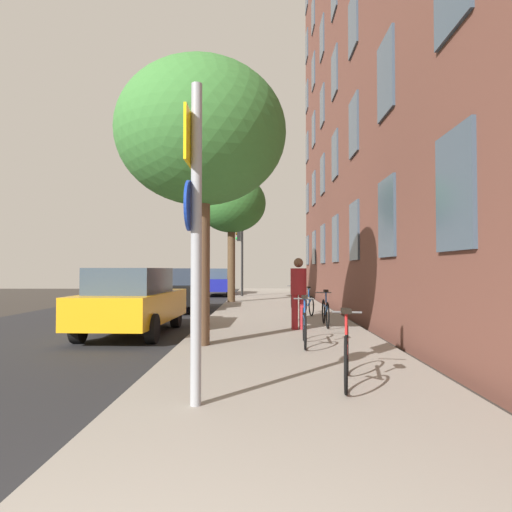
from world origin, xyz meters
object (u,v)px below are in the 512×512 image
object	(u,v)px
car_2	(218,282)
traffic_light	(240,248)
tree_far	(231,204)
bicycle_2	(325,312)
bicycle_3	(308,304)
pedestrian_0	(299,289)
bicycle_4	(292,298)
car_1	(177,289)
tree_near	(201,134)
sign_post	(194,222)
bicycle_1	(304,325)
car_0	(133,300)
bicycle_0	(346,354)

from	to	relation	value
car_2	traffic_light	bearing A→B (deg)	-56.66
tree_far	bicycle_2	world-z (taller)	tree_far
tree_far	bicycle_3	world-z (taller)	tree_far
bicycle_3	pedestrian_0	world-z (taller)	pedestrian_0
pedestrian_0	bicycle_4	bearing A→B (deg)	87.63
bicycle_3	car_1	size ratio (longest dim) A/B	0.38
tree_near	bicycle_3	xyz separation A→B (m)	(2.69, 5.99, -3.80)
sign_post	bicycle_2	size ratio (longest dim) A/B	2.08
sign_post	bicycle_1	world-z (taller)	sign_post
bicycle_2	car_2	xyz separation A→B (m)	(-4.34, 15.37, 0.35)
tree_near	car_1	distance (m)	9.38
tree_near	car_2	distance (m)	18.74
bicycle_4	car_1	xyz separation A→B (m)	(-4.45, -0.51, 0.37)
bicycle_3	bicycle_1	bearing A→B (deg)	-96.28
tree_far	car_2	size ratio (longest dim) A/B	1.32
tree_near	bicycle_1	size ratio (longest dim) A/B	3.16
sign_post	pedestrian_0	distance (m)	6.57
bicycle_4	car_1	size ratio (longest dim) A/B	0.38
tree_near	car_0	world-z (taller)	tree_near
pedestrian_0	car_2	size ratio (longest dim) A/B	0.40
bicycle_0	bicycle_1	world-z (taller)	bicycle_0
car_1	bicycle_2	bearing A→B (deg)	-48.05
bicycle_0	bicycle_2	distance (m)	6.02
bicycle_3	pedestrian_0	bearing A→B (deg)	-99.13
tree_far	car_0	size ratio (longest dim) A/B	1.35
bicycle_2	car_2	bearing A→B (deg)	105.75
traffic_light	bicycle_4	bearing A→B (deg)	-71.53
tree_far	bicycle_3	xyz separation A→B (m)	(2.89, -5.71, -4.07)
tree_far	car_0	xyz separation A→B (m)	(-1.75, -9.57, -3.71)
traffic_light	car_2	distance (m)	3.30
traffic_light	car_1	distance (m)	8.15
car_1	bicycle_4	bearing A→B (deg)	6.60
car_0	car_2	distance (m)	16.24
car_2	bicycle_4	bearing A→B (deg)	-67.63
bicycle_2	car_2	size ratio (longest dim) A/B	0.39
tree_near	tree_far	distance (m)	11.71
traffic_light	bicycle_1	bearing A→B (deg)	-82.81
bicycle_2	car_0	world-z (taller)	car_0
traffic_light	car_0	bearing A→B (deg)	-97.94
bicycle_4	car_0	xyz separation A→B (m)	(-4.33, -6.86, 0.37)
sign_post	bicycle_0	size ratio (longest dim) A/B	2.08
sign_post	bicycle_2	distance (m)	7.54
bicycle_4	car_0	distance (m)	8.12
sign_post	car_0	size ratio (longest dim) A/B	0.82
tree_near	tree_far	bearing A→B (deg)	90.97
bicycle_4	car_0	bearing A→B (deg)	-122.27
sign_post	car_0	bearing A→B (deg)	111.61
bicycle_1	traffic_light	bearing A→B (deg)	97.19
traffic_light	car_0	distance (m)	14.25
bicycle_1	bicycle_3	bearing A→B (deg)	83.72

